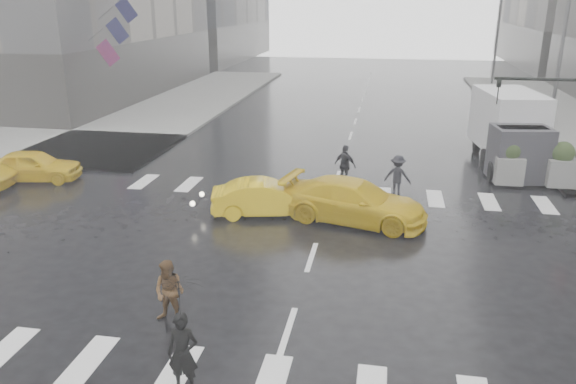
% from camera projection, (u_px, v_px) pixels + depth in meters
% --- Properties ---
extents(ground, '(120.00, 120.00, 0.00)m').
position_uv_depth(ground, '(312.00, 257.00, 16.81)').
color(ground, black).
rests_on(ground, ground).
extents(sidewalk_nw, '(35.00, 35.00, 0.15)m').
position_uv_depth(sidewalk_nw, '(51.00, 117.00, 36.34)').
color(sidewalk_nw, slate).
rests_on(sidewalk_nw, ground).
extents(road_markings, '(18.00, 48.00, 0.01)m').
position_uv_depth(road_markings, '(312.00, 257.00, 16.81)').
color(road_markings, silver).
rests_on(road_markings, ground).
extents(traffic_signal_pole, '(4.45, 0.42, 4.50)m').
position_uv_depth(traffic_signal_pole, '(572.00, 111.00, 21.70)').
color(traffic_signal_pole, black).
rests_on(traffic_signal_pole, ground).
extents(street_lamp_near, '(2.15, 0.22, 9.00)m').
position_uv_depth(street_lamp_near, '(559.00, 46.00, 30.12)').
color(street_lamp_near, '#59595B').
rests_on(street_lamp_near, ground).
extents(street_lamp_far, '(2.15, 0.22, 9.00)m').
position_uv_depth(street_lamp_far, '(497.00, 28.00, 48.72)').
color(street_lamp_far, '#59595B').
rests_on(street_lamp_far, ground).
extents(planter_west, '(1.10, 1.10, 1.80)m').
position_uv_depth(planter_west, '(509.00, 163.00, 22.94)').
color(planter_west, slate).
rests_on(planter_west, ground).
extents(planter_mid, '(1.10, 1.10, 1.80)m').
position_uv_depth(planter_mid, '(561.00, 165.00, 22.61)').
color(planter_mid, slate).
rests_on(planter_mid, ground).
extents(flag_cluster, '(2.87, 3.06, 4.69)m').
position_uv_depth(flag_cluster, '(113.00, 27.00, 34.71)').
color(flag_cluster, '#59595B').
rests_on(flag_cluster, ground).
extents(pedestrian_black, '(0.96, 0.98, 2.43)m').
position_uv_depth(pedestrian_black, '(180.00, 319.00, 10.59)').
color(pedestrian_black, black).
rests_on(pedestrian_black, ground).
extents(pedestrian_brown, '(0.83, 0.68, 1.58)m').
position_uv_depth(pedestrian_brown, '(170.00, 292.00, 13.21)').
color(pedestrian_brown, '#4F351C').
rests_on(pedestrian_brown, ground).
extents(pedestrian_far_a, '(1.16, 0.98, 1.69)m').
position_uv_depth(pedestrian_far_a, '(345.00, 165.00, 23.04)').
color(pedestrian_far_a, black).
rests_on(pedestrian_far_a, ground).
extents(pedestrian_far_b, '(1.15, 0.80, 1.62)m').
position_uv_depth(pedestrian_far_b, '(398.00, 176.00, 21.80)').
color(pedestrian_far_b, black).
rests_on(pedestrian_far_b, ground).
extents(taxi_front, '(4.10, 2.24, 1.32)m').
position_uv_depth(taxi_front, '(33.00, 166.00, 23.67)').
color(taxi_front, '#E3B80B').
rests_on(taxi_front, ground).
extents(taxi_mid, '(4.04, 2.21, 1.26)m').
position_uv_depth(taxi_mid, '(266.00, 198.00, 19.92)').
color(taxi_mid, '#E3B80B').
rests_on(taxi_mid, ground).
extents(taxi_rear, '(4.79, 2.99, 1.46)m').
position_uv_depth(taxi_rear, '(354.00, 201.00, 19.30)').
color(taxi_rear, '#E3B80B').
rests_on(taxi_rear, ground).
extents(box_truck, '(2.34, 6.24, 3.32)m').
position_uv_depth(box_truck, '(511.00, 129.00, 25.29)').
color(box_truck, white).
rests_on(box_truck, ground).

